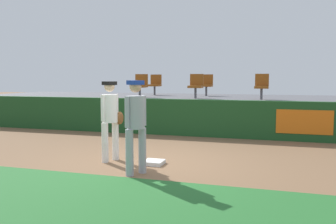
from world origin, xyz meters
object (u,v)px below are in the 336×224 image
(player_runner_visitor, at_px, (136,120))
(seat_back_left, at_px, (155,84))
(seat_front_center, at_px, (196,85))
(first_base, at_px, (154,162))
(seat_front_left, at_px, (140,84))
(player_fielder_home, at_px, (110,115))
(seat_back_center, at_px, (207,84))
(seat_front_right, at_px, (262,85))

(player_runner_visitor, distance_m, seat_back_left, 8.25)
(player_runner_visitor, xyz_separation_m, seat_front_center, (-0.25, 6.08, 0.54))
(first_base, height_order, seat_front_left, seat_front_left)
(first_base, bearing_deg, player_fielder_home, 178.84)
(seat_back_left, bearing_deg, player_runner_visitor, -73.29)
(player_fielder_home, distance_m, seat_front_left, 5.44)
(first_base, distance_m, player_runner_visitor, 1.28)
(seat_back_center, bearing_deg, seat_front_right, -39.63)
(player_runner_visitor, bearing_deg, player_fielder_home, -104.92)
(first_base, distance_m, seat_front_right, 5.78)
(first_base, xyz_separation_m, seat_front_left, (-2.36, 5.25, 1.51))
(seat_back_left, bearing_deg, seat_front_right, -22.67)
(player_fielder_home, bearing_deg, seat_back_left, -148.48)
(first_base, distance_m, seat_front_left, 5.95)
(seat_front_center, xyz_separation_m, seat_back_left, (-2.12, 1.80, -0.00))
(player_runner_visitor, bearing_deg, seat_front_right, -170.29)
(player_fielder_home, height_order, seat_front_left, seat_front_left)
(player_runner_visitor, bearing_deg, seat_front_left, -131.85)
(seat_front_right, xyz_separation_m, seat_front_left, (-4.24, 0.00, 0.00))
(player_fielder_home, xyz_separation_m, seat_front_right, (2.87, 5.23, 0.56))
(seat_front_right, height_order, seat_front_left, same)
(first_base, bearing_deg, seat_front_center, 93.33)
(seat_front_right, bearing_deg, player_runner_visitor, -107.73)
(player_runner_visitor, height_order, seat_front_right, seat_front_right)
(seat_front_left, bearing_deg, player_runner_visitor, -69.28)
(player_runner_visitor, xyz_separation_m, seat_front_left, (-2.30, 6.08, 0.54))
(first_base, xyz_separation_m, player_fielder_home, (-0.99, 0.02, 0.95))
(player_fielder_home, xyz_separation_m, seat_back_center, (0.70, 7.03, 0.56))
(first_base, xyz_separation_m, seat_back_center, (-0.29, 7.05, 1.51))
(first_base, distance_m, player_fielder_home, 1.37)
(player_fielder_home, height_order, seat_back_center, seat_back_center)
(seat_front_center, bearing_deg, player_runner_visitor, -87.64)
(player_fielder_home, bearing_deg, seat_front_left, -145.35)
(seat_front_left, bearing_deg, seat_front_right, -0.01)
(seat_front_right, bearing_deg, seat_front_center, 179.99)
(player_runner_visitor, distance_m, seat_front_right, 6.41)
(player_runner_visitor, bearing_deg, seat_back_center, -150.90)
(player_runner_visitor, xyz_separation_m, seat_back_center, (-0.23, 7.88, 0.54))
(player_fielder_home, xyz_separation_m, seat_back_left, (-1.44, 7.03, 0.56))
(seat_back_center, distance_m, seat_front_right, 2.82)
(player_runner_visitor, distance_m, seat_front_center, 6.11)
(player_fielder_home, bearing_deg, first_base, 108.82)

